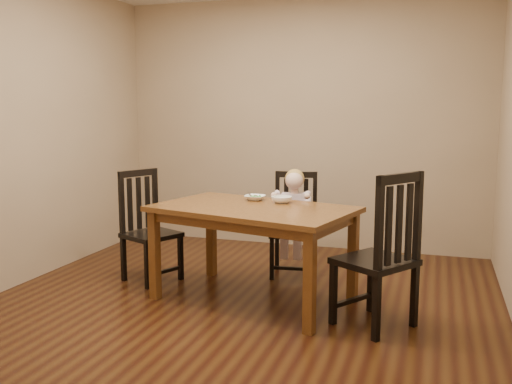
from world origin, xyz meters
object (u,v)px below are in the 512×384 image
(chair_right, at_px, (381,254))
(toddler, at_px, (294,212))
(dining_table, at_px, (253,218))
(chair_child, at_px, (294,226))
(chair_left, at_px, (148,228))
(bowl_peas, at_px, (255,198))
(bowl_veg, at_px, (282,200))

(chair_right, bearing_deg, toddler, 73.83)
(dining_table, height_order, chair_child, chair_child)
(chair_left, relative_size, toddler, 1.87)
(toddler, xyz_separation_m, bowl_peas, (-0.23, -0.46, 0.19))
(chair_left, xyz_separation_m, bowl_veg, (1.23, -0.01, 0.32))
(toddler, distance_m, bowl_veg, 0.56)
(chair_child, height_order, bowl_veg, chair_child)
(chair_left, distance_m, toddler, 1.32)
(dining_table, xyz_separation_m, bowl_peas, (-0.08, 0.30, 0.11))
(bowl_peas, bearing_deg, dining_table, -74.85)
(chair_left, bearing_deg, toddler, 137.60)
(chair_right, relative_size, bowl_peas, 6.40)
(chair_child, relative_size, toddler, 1.79)
(bowl_peas, relative_size, bowl_veg, 1.01)
(chair_right, bearing_deg, bowl_veg, 92.30)
(chair_child, relative_size, bowl_peas, 5.47)
(chair_left, height_order, chair_right, chair_right)
(chair_child, distance_m, bowl_peas, 0.64)
(chair_left, relative_size, chair_right, 0.89)
(chair_right, xyz_separation_m, bowl_veg, (-0.86, 0.52, 0.26))
(chair_right, relative_size, bowl_veg, 6.45)
(bowl_peas, bearing_deg, chair_right, -27.75)
(chair_right, distance_m, toddler, 1.36)
(chair_right, distance_m, bowl_peas, 1.27)
(toddler, relative_size, bowl_veg, 3.07)
(chair_child, distance_m, chair_left, 1.33)
(bowl_veg, bearing_deg, bowl_peas, 166.23)
(toddler, height_order, bowl_peas, toddler)
(dining_table, height_order, bowl_veg, bowl_veg)
(dining_table, relative_size, chair_right, 1.54)
(bowl_veg, bearing_deg, chair_right, -31.29)
(dining_table, xyz_separation_m, toddler, (0.14, 0.76, -0.08))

